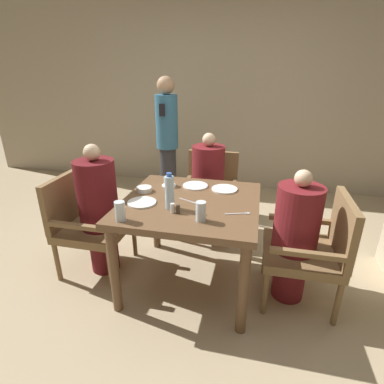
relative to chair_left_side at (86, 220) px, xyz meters
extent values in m
plane|color=tan|center=(0.92, 0.00, -0.46)|extent=(16.00, 16.00, 0.00)
cube|color=tan|center=(0.92, 2.39, 0.94)|extent=(8.00, 0.06, 2.80)
cube|color=brown|center=(0.92, 0.00, 0.25)|extent=(1.02, 1.00, 0.05)
cylinder|color=brown|center=(0.47, -0.44, -0.12)|extent=(0.07, 0.07, 0.69)
cylinder|color=brown|center=(1.37, -0.44, -0.12)|extent=(0.07, 0.07, 0.69)
cylinder|color=brown|center=(0.47, 0.44, -0.12)|extent=(0.07, 0.07, 0.69)
cylinder|color=brown|center=(1.37, 0.44, -0.12)|extent=(0.07, 0.07, 0.69)
cube|color=brown|center=(0.08, 0.00, -0.07)|extent=(0.54, 0.54, 0.07)
cube|color=brown|center=(-0.17, 0.00, 0.17)|extent=(0.05, 0.54, 0.42)
cube|color=brown|center=(0.08, 0.25, 0.08)|extent=(0.49, 0.04, 0.04)
cube|color=brown|center=(0.08, -0.25, 0.08)|extent=(0.49, 0.04, 0.04)
cylinder|color=brown|center=(0.32, 0.24, -0.28)|extent=(0.04, 0.04, 0.36)
cylinder|color=brown|center=(0.32, -0.24, -0.28)|extent=(0.04, 0.04, 0.36)
cylinder|color=brown|center=(-0.16, 0.24, -0.28)|extent=(0.04, 0.04, 0.36)
cylinder|color=brown|center=(-0.16, -0.24, -0.28)|extent=(0.04, 0.04, 0.36)
cylinder|color=#5B1419|center=(0.14, 0.00, -0.25)|extent=(0.24, 0.24, 0.43)
cylinder|color=#5B1419|center=(0.14, 0.00, 0.25)|extent=(0.32, 0.32, 0.57)
sphere|color=beige|center=(0.14, 0.00, 0.60)|extent=(0.13, 0.13, 0.13)
cube|color=brown|center=(0.92, 0.83, -0.07)|extent=(0.54, 0.54, 0.07)
cube|color=brown|center=(0.92, 1.08, 0.17)|extent=(0.54, 0.05, 0.42)
cube|color=brown|center=(1.17, 0.83, 0.08)|extent=(0.04, 0.49, 0.04)
cube|color=brown|center=(0.67, 0.83, 0.08)|extent=(0.04, 0.49, 0.04)
cylinder|color=brown|center=(1.16, 0.59, -0.28)|extent=(0.04, 0.04, 0.36)
cylinder|color=brown|center=(0.68, 0.59, -0.28)|extent=(0.04, 0.04, 0.36)
cylinder|color=brown|center=(1.16, 1.07, -0.28)|extent=(0.04, 0.04, 0.36)
cylinder|color=brown|center=(0.68, 1.07, -0.28)|extent=(0.04, 0.04, 0.36)
cylinder|color=maroon|center=(0.92, 0.77, -0.25)|extent=(0.24, 0.24, 0.43)
cylinder|color=maroon|center=(0.92, 0.77, 0.24)|extent=(0.32, 0.32, 0.55)
sphere|color=beige|center=(0.92, 0.77, 0.57)|extent=(0.13, 0.13, 0.13)
cube|color=brown|center=(1.76, 0.00, -0.07)|extent=(0.54, 0.54, 0.07)
cube|color=brown|center=(2.01, 0.00, 0.17)|extent=(0.05, 0.54, 0.42)
cube|color=brown|center=(1.76, -0.25, 0.08)|extent=(0.49, 0.04, 0.04)
cube|color=brown|center=(1.76, 0.25, 0.08)|extent=(0.49, 0.04, 0.04)
cylinder|color=brown|center=(1.52, -0.24, -0.28)|extent=(0.04, 0.04, 0.36)
cylinder|color=brown|center=(1.52, 0.24, -0.28)|extent=(0.04, 0.04, 0.36)
cylinder|color=brown|center=(2.00, -0.24, -0.28)|extent=(0.04, 0.04, 0.36)
cylinder|color=brown|center=(2.00, 0.24, -0.28)|extent=(0.04, 0.04, 0.36)
cylinder|color=maroon|center=(1.70, 0.00, -0.25)|extent=(0.24, 0.24, 0.43)
cylinder|color=maroon|center=(1.70, 0.00, 0.21)|extent=(0.32, 0.32, 0.49)
sphere|color=beige|center=(1.70, 0.00, 0.51)|extent=(0.12, 0.12, 0.12)
cylinder|color=#2D2D33|center=(0.27, 1.51, -0.09)|extent=(0.21, 0.21, 0.75)
cylinder|color=teal|center=(0.27, 1.51, 0.60)|extent=(0.27, 0.27, 0.64)
sphere|color=tan|center=(0.27, 1.51, 1.03)|extent=(0.21, 0.21, 0.21)
cube|color=black|center=(0.27, 1.35, 0.76)|extent=(0.07, 0.01, 0.14)
cylinder|color=white|center=(0.58, -0.13, 0.28)|extent=(0.21, 0.21, 0.01)
cylinder|color=white|center=(1.14, 0.28, 0.28)|extent=(0.21, 0.21, 0.01)
cylinder|color=white|center=(0.89, 0.30, 0.28)|extent=(0.21, 0.21, 0.01)
cylinder|color=white|center=(0.67, 0.26, 0.28)|extent=(0.12, 0.12, 0.01)
cylinder|color=white|center=(0.67, 0.26, 0.31)|extent=(0.08, 0.08, 0.06)
cylinder|color=white|center=(0.51, 0.10, 0.29)|extent=(0.12, 0.12, 0.04)
cylinder|color=silver|center=(0.81, -0.16, 0.39)|extent=(0.07, 0.07, 0.24)
cylinder|color=#3359B2|center=(0.81, -0.16, 0.52)|extent=(0.04, 0.04, 0.03)
cylinder|color=silver|center=(0.55, -0.41, 0.34)|extent=(0.07, 0.07, 0.13)
cylinder|color=silver|center=(1.06, -0.30, 0.34)|extent=(0.07, 0.07, 0.13)
cylinder|color=white|center=(0.85, -0.23, 0.31)|extent=(0.03, 0.03, 0.07)
cylinder|color=#4C3D2D|center=(0.89, -0.23, 0.31)|extent=(0.03, 0.03, 0.07)
cube|color=silver|center=(1.28, -0.15, 0.27)|extent=(0.15, 0.06, 0.00)
cube|color=silver|center=(1.35, -0.13, 0.27)|extent=(0.04, 0.03, 0.00)
cube|color=silver|center=(0.90, -0.01, 0.27)|extent=(0.15, 0.07, 0.00)
cube|color=silver|center=(0.97, -0.04, 0.27)|extent=(0.06, 0.04, 0.00)
camera|label=1|loc=(1.39, -2.01, 1.18)|focal=28.00mm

